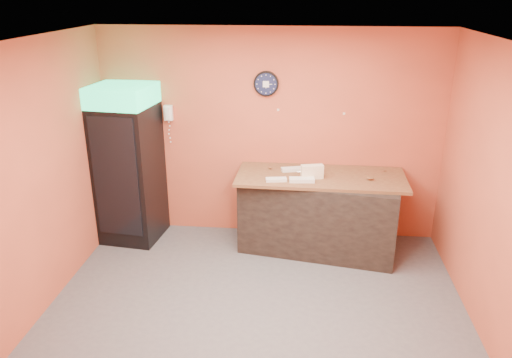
# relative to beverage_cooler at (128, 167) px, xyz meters

# --- Properties ---
(floor) EXTENTS (4.50, 4.50, 0.00)m
(floor) POSITION_rel_beverage_cooler_xyz_m (1.84, -1.60, -1.03)
(floor) COLOR #47474C
(floor) RESTS_ON ground
(back_wall) EXTENTS (4.50, 0.02, 2.80)m
(back_wall) POSITION_rel_beverage_cooler_xyz_m (1.84, 0.40, 0.37)
(back_wall) COLOR #C75538
(back_wall) RESTS_ON floor
(left_wall) EXTENTS (0.02, 4.00, 2.80)m
(left_wall) POSITION_rel_beverage_cooler_xyz_m (-0.41, -1.60, 0.37)
(left_wall) COLOR #C75538
(left_wall) RESTS_ON floor
(right_wall) EXTENTS (0.02, 4.00, 2.80)m
(right_wall) POSITION_rel_beverage_cooler_xyz_m (4.09, -1.60, 0.37)
(right_wall) COLOR #C75538
(right_wall) RESTS_ON floor
(ceiling) EXTENTS (4.50, 4.00, 0.02)m
(ceiling) POSITION_rel_beverage_cooler_xyz_m (1.84, -1.60, 1.77)
(ceiling) COLOR white
(ceiling) RESTS_ON back_wall
(beverage_cooler) EXTENTS (0.82, 0.83, 2.10)m
(beverage_cooler) POSITION_rel_beverage_cooler_xyz_m (0.00, 0.00, 0.00)
(beverage_cooler) COLOR black
(beverage_cooler) RESTS_ON floor
(prep_counter) EXTENTS (2.08, 1.19, 0.98)m
(prep_counter) POSITION_rel_beverage_cooler_xyz_m (2.52, -0.04, -0.54)
(prep_counter) COLOR black
(prep_counter) RESTS_ON floor
(wall_clock) EXTENTS (0.32, 0.06, 0.32)m
(wall_clock) POSITION_rel_beverage_cooler_xyz_m (1.79, 0.37, 1.06)
(wall_clock) COLOR black
(wall_clock) RESTS_ON back_wall
(wall_phone) EXTENTS (0.11, 0.10, 0.20)m
(wall_phone) POSITION_rel_beverage_cooler_xyz_m (0.49, 0.34, 0.66)
(wall_phone) COLOR white
(wall_phone) RESTS_ON back_wall
(butcher_paper) EXTENTS (2.14, 0.92, 0.04)m
(butcher_paper) POSITION_rel_beverage_cooler_xyz_m (2.52, -0.04, -0.03)
(butcher_paper) COLOR brown
(butcher_paper) RESTS_ON prep_counter
(sub_roll_stack) EXTENTS (0.29, 0.16, 0.17)m
(sub_roll_stack) POSITION_rel_beverage_cooler_xyz_m (2.41, -0.15, 0.08)
(sub_roll_stack) COLOR beige
(sub_roll_stack) RESTS_ON butcher_paper
(wrapped_sandwich_left) EXTENTS (0.27, 0.14, 0.04)m
(wrapped_sandwich_left) POSITION_rel_beverage_cooler_xyz_m (1.97, -0.28, 0.01)
(wrapped_sandwich_left) COLOR silver
(wrapped_sandwich_left) RESTS_ON butcher_paper
(wrapped_sandwich_mid) EXTENTS (0.32, 0.15, 0.04)m
(wrapped_sandwich_mid) POSITION_rel_beverage_cooler_xyz_m (2.28, -0.27, 0.02)
(wrapped_sandwich_mid) COLOR silver
(wrapped_sandwich_mid) RESTS_ON butcher_paper
(wrapped_sandwich_right) EXTENTS (0.29, 0.18, 0.04)m
(wrapped_sandwich_right) POSITION_rel_beverage_cooler_xyz_m (2.15, 0.10, 0.01)
(wrapped_sandwich_right) COLOR silver
(wrapped_sandwich_right) RESTS_ON butcher_paper
(kitchen_tool) EXTENTS (0.06, 0.06, 0.06)m
(kitchen_tool) POSITION_rel_beverage_cooler_xyz_m (2.36, 0.04, 0.02)
(kitchen_tool) COLOR silver
(kitchen_tool) RESTS_ON butcher_paper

